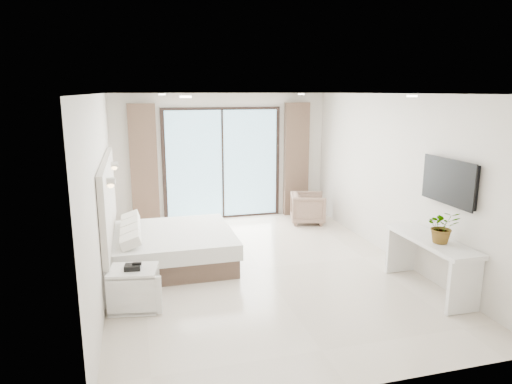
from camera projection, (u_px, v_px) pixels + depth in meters
ground at (261, 268)px, 7.20m from camera, size 6.20×6.20×0.00m
room_shell at (237, 162)px, 7.54m from camera, size 4.62×6.22×2.72m
bed at (171, 247)px, 7.32m from camera, size 1.92×1.83×0.68m
nightstand at (134, 289)px, 5.81m from camera, size 0.67×0.58×0.54m
phone at (133, 267)px, 5.72m from camera, size 0.22×0.18×0.07m
console_desk at (430, 252)px, 6.28m from camera, size 0.49×1.57×0.77m
plant at (442, 230)px, 6.01m from camera, size 0.54×0.57×0.35m
armchair at (308, 207)px, 9.63m from camera, size 0.80×0.83×0.70m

